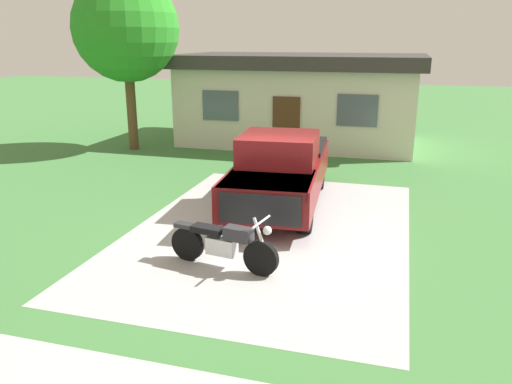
{
  "coord_description": "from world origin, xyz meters",
  "views": [
    {
      "loc": [
        2.62,
        -10.28,
        4.09
      ],
      "look_at": [
        -0.3,
        -0.11,
        0.9
      ],
      "focal_mm": 35.77,
      "sensor_mm": 36.0,
      "label": 1
    }
  ],
  "objects_px": {
    "shade_tree": "(126,29)",
    "motorcycle": "(224,244)",
    "pickup_truck": "(281,168)",
    "neighbor_house": "(300,98)"
  },
  "relations": [
    {
      "from": "neighbor_house",
      "to": "motorcycle",
      "type": "bearing_deg",
      "value": -85.08
    },
    {
      "from": "shade_tree",
      "to": "motorcycle",
      "type": "bearing_deg",
      "value": -52.85
    },
    {
      "from": "motorcycle",
      "to": "neighbor_house",
      "type": "xyz_separation_m",
      "value": [
        -1.06,
        12.33,
        1.32
      ]
    },
    {
      "from": "motorcycle",
      "to": "pickup_truck",
      "type": "xyz_separation_m",
      "value": [
        0.14,
        3.99,
        0.48
      ]
    },
    {
      "from": "pickup_truck",
      "to": "motorcycle",
      "type": "bearing_deg",
      "value": -92.01
    },
    {
      "from": "motorcycle",
      "to": "pickup_truck",
      "type": "relative_size",
      "value": 0.38
    },
    {
      "from": "motorcycle",
      "to": "neighbor_house",
      "type": "bearing_deg",
      "value": 94.92
    },
    {
      "from": "shade_tree",
      "to": "neighbor_house",
      "type": "bearing_deg",
      "value": 28.92
    },
    {
      "from": "neighbor_house",
      "to": "shade_tree",
      "type": "bearing_deg",
      "value": -151.08
    },
    {
      "from": "pickup_truck",
      "to": "neighbor_house",
      "type": "xyz_separation_m",
      "value": [
        -1.2,
        8.35,
        0.84
      ]
    }
  ]
}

